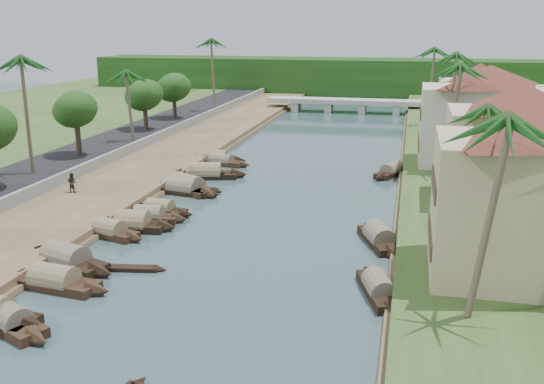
# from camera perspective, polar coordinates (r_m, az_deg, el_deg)

# --- Properties ---
(ground) EXTENTS (220.00, 220.00, 0.00)m
(ground) POSITION_cam_1_polar(r_m,az_deg,el_deg) (41.85, -3.81, -6.03)
(ground) COLOR #364E52
(ground) RESTS_ON ground
(left_bank) EXTENTS (10.00, 180.00, 0.80)m
(left_bank) POSITION_cam_1_polar(r_m,az_deg,el_deg) (65.17, -12.33, 1.90)
(left_bank) COLOR brown
(left_bank) RESTS_ON ground
(right_bank) EXTENTS (16.00, 180.00, 1.20)m
(right_bank) POSITION_cam_1_polar(r_m,az_deg,el_deg) (59.60, 19.82, 0.26)
(right_bank) COLOR #2D491D
(right_bank) RESTS_ON ground
(road) EXTENTS (8.00, 180.00, 1.40)m
(road) POSITION_cam_1_polar(r_m,az_deg,el_deg) (69.11, -18.76, 2.45)
(road) COLOR black
(road) RESTS_ON ground
(retaining_wall) EXTENTS (0.40, 180.00, 1.10)m
(retaining_wall) POSITION_cam_1_polar(r_m,az_deg,el_deg) (66.84, -15.65, 2.85)
(retaining_wall) COLOR gray
(retaining_wall) RESTS_ON left_bank
(treeline) EXTENTS (120.00, 14.00, 8.00)m
(treeline) POSITION_cam_1_polar(r_m,az_deg,el_deg) (138.18, 8.25, 10.65)
(treeline) COLOR #163E11
(treeline) RESTS_ON ground
(bridge) EXTENTS (28.00, 4.00, 2.40)m
(bridge) POSITION_cam_1_polar(r_m,az_deg,el_deg) (110.67, 6.95, 8.33)
(bridge) COLOR #A4A59A
(bridge) RESTS_ON ground
(building_mid) EXTENTS (14.11, 14.11, 9.70)m
(building_mid) POSITION_cam_1_polar(r_m,az_deg,el_deg) (52.78, 22.15, 4.32)
(building_mid) COLOR beige
(building_mid) RESTS_ON right_bank
(building_far) EXTENTS (15.59, 15.59, 10.20)m
(building_far) POSITION_cam_1_polar(r_m,az_deg,el_deg) (66.30, 19.51, 6.87)
(building_far) COLOR beige
(building_far) RESTS_ON right_bank
(building_distant) EXTENTS (12.62, 12.62, 9.20)m
(building_distant) POSITION_cam_1_polar(r_m,az_deg,el_deg) (86.20, 18.75, 8.40)
(building_distant) COLOR #C3B483
(building_distant) RESTS_ON right_bank
(sampan_0) EXTENTS (7.21, 4.43, 1.96)m
(sampan_0) POSITION_cam_1_polar(r_m,az_deg,el_deg) (35.13, -23.56, -11.04)
(sampan_0) COLOR black
(sampan_0) RESTS_ON ground
(sampan_2) EXTENTS (8.06, 2.53, 2.11)m
(sampan_2) POSITION_cam_1_polar(r_m,az_deg,el_deg) (39.05, -19.78, -7.94)
(sampan_2) COLOR black
(sampan_2) RESTS_ON ground
(sampan_3) EXTENTS (8.73, 4.48, 2.31)m
(sampan_3) POSITION_cam_1_polar(r_m,az_deg,el_deg) (42.14, -18.82, -6.10)
(sampan_3) COLOR black
(sampan_3) RESTS_ON ground
(sampan_4) EXTENTS (6.69, 3.30, 1.91)m
(sampan_4) POSITION_cam_1_polar(r_m,az_deg,el_deg) (46.93, -15.03, -3.60)
(sampan_4) COLOR black
(sampan_4) RESTS_ON ground
(sampan_5) EXTENTS (7.17, 2.30, 2.26)m
(sampan_5) POSITION_cam_1_polar(r_m,az_deg,el_deg) (48.03, -12.95, -3.00)
(sampan_5) COLOR black
(sampan_5) RESTS_ON ground
(sampan_6) EXTENTS (6.65, 2.36, 1.99)m
(sampan_6) POSITION_cam_1_polar(r_m,az_deg,el_deg) (49.61, -11.53, -2.33)
(sampan_6) COLOR black
(sampan_6) RESTS_ON ground
(sampan_7) EXTENTS (6.59, 2.33, 1.78)m
(sampan_7) POSITION_cam_1_polar(r_m,az_deg,el_deg) (51.43, -10.51, -1.64)
(sampan_7) COLOR black
(sampan_7) RESTS_ON ground
(sampan_8) EXTENTS (7.79, 5.69, 2.43)m
(sampan_8) POSITION_cam_1_polar(r_m,az_deg,el_deg) (57.89, -7.88, 0.43)
(sampan_8) COLOR black
(sampan_8) RESTS_ON ground
(sampan_9) EXTENTS (8.21, 3.04, 2.06)m
(sampan_9) POSITION_cam_1_polar(r_m,az_deg,el_deg) (57.30, -8.38, 0.24)
(sampan_9) COLOR black
(sampan_9) RESTS_ON ground
(sampan_10) EXTENTS (7.60, 3.33, 2.07)m
(sampan_10) POSITION_cam_1_polar(r_m,az_deg,el_deg) (62.95, -6.93, 1.68)
(sampan_10) COLOR black
(sampan_10) RESTS_ON ground
(sampan_11) EXTENTS (8.83, 3.96, 2.44)m
(sampan_11) POSITION_cam_1_polar(r_m,az_deg,el_deg) (62.89, -6.17, 1.70)
(sampan_11) COLOR black
(sampan_11) RESTS_ON ground
(sampan_12) EXTENTS (7.45, 2.70, 1.80)m
(sampan_12) POSITION_cam_1_polar(r_m,az_deg,el_deg) (68.50, -4.79, 2.86)
(sampan_12) COLOR black
(sampan_12) RESTS_ON ground
(sampan_13) EXTENTS (7.49, 1.94, 2.06)m
(sampan_13) POSITION_cam_1_polar(r_m,az_deg,el_deg) (70.01, -5.33, 3.13)
(sampan_13) COLOR black
(sampan_13) RESTS_ON ground
(sampan_14) EXTENTS (3.55, 7.40, 1.84)m
(sampan_14) POSITION_cam_1_polar(r_m,az_deg,el_deg) (36.39, 10.00, -8.98)
(sampan_14) COLOR black
(sampan_14) RESTS_ON ground
(sampan_15) EXTENTS (4.27, 7.72, 2.08)m
(sampan_15) POSITION_cam_1_polar(r_m,az_deg,el_deg) (44.54, 10.09, -4.32)
(sampan_15) COLOR black
(sampan_15) RESTS_ON ground
(sampan_16) EXTENTS (4.25, 7.57, 1.91)m
(sampan_16) POSITION_cam_1_polar(r_m,az_deg,el_deg) (65.00, 11.18, 1.93)
(sampan_16) COLOR black
(sampan_16) RESTS_ON ground
(canoe_1) EXTENTS (4.83, 1.54, 0.77)m
(canoe_1) POSITION_cam_1_polar(r_m,az_deg,el_deg) (40.44, -13.15, -7.06)
(canoe_1) COLOR black
(canoe_1) RESTS_ON ground
(canoe_2) EXTENTS (5.39, 2.35, 0.79)m
(canoe_2) POSITION_cam_1_polar(r_m,az_deg,el_deg) (58.69, -6.84, 0.35)
(canoe_2) COLOR black
(canoe_2) RESTS_ON ground
(palm_0) EXTENTS (3.20, 3.20, 11.56)m
(palm_0) POSITION_cam_1_polar(r_m,az_deg,el_deg) (29.62, 19.93, 6.13)
(palm_0) COLOR #725E4C
(palm_0) RESTS_ON ground
(palm_1) EXTENTS (3.20, 3.20, 9.98)m
(palm_1) POSITION_cam_1_polar(r_m,az_deg,el_deg) (45.64, 18.76, 7.30)
(palm_1) COLOR #725E4C
(palm_1) RESTS_ON ground
(palm_2) EXTENTS (3.20, 3.20, 11.97)m
(palm_2) POSITION_cam_1_polar(r_m,az_deg,el_deg) (60.33, 16.63, 11.11)
(palm_2) COLOR #725E4C
(palm_2) RESTS_ON ground
(palm_3) EXTENTS (3.20, 3.20, 12.34)m
(palm_3) POSITION_cam_1_polar(r_m,az_deg,el_deg) (74.76, 16.80, 12.10)
(palm_3) COLOR #725E4C
(palm_3) RESTS_ON ground
(palm_5) EXTENTS (3.20, 3.20, 12.49)m
(palm_5) POSITION_cam_1_polar(r_m,az_deg,el_deg) (61.70, -22.57, 11.32)
(palm_5) COLOR #725E4C
(palm_5) RESTS_ON ground
(palm_6) EXTENTS (3.20, 3.20, 9.94)m
(palm_6) POSITION_cam_1_polar(r_m,az_deg,el_deg) (76.24, -13.36, 10.79)
(palm_6) COLOR #725E4C
(palm_6) RESTS_ON ground
(palm_7) EXTENTS (3.20, 3.20, 12.33)m
(palm_7) POSITION_cam_1_polar(r_m,az_deg,el_deg) (90.59, 14.90, 12.71)
(palm_7) COLOR #725E4C
(palm_7) RESTS_ON ground
(palm_8) EXTENTS (3.20, 3.20, 13.06)m
(palm_8) POSITION_cam_1_polar(r_m,az_deg,el_deg) (101.48, -5.60, 13.90)
(palm_8) COLOR #725E4C
(palm_8) RESTS_ON ground
(tree_3) EXTENTS (4.43, 4.43, 6.86)m
(tree_3) POSITION_cam_1_polar(r_m,az_deg,el_deg) (69.50, -17.99, 7.32)
(tree_3) COLOR #4C3B2B
(tree_3) RESTS_ON ground
(tree_4) EXTENTS (4.74, 4.74, 6.58)m
(tree_4) POSITION_cam_1_polar(r_m,az_deg,el_deg) (85.04, -11.93, 8.85)
(tree_4) COLOR #4C3B2B
(tree_4) RESTS_ON ground
(tree_5) EXTENTS (4.89, 4.89, 6.63)m
(tree_5) POSITION_cam_1_polar(r_m,az_deg,el_deg) (94.78, -9.23, 9.63)
(tree_5) COLOR #4C3B2B
(tree_5) RESTS_ON ground
(tree_6) EXTENTS (4.82, 4.82, 7.80)m
(tree_6) POSITION_cam_1_polar(r_m,az_deg,el_deg) (69.32, 23.48, 7.26)
(tree_6) COLOR #4C3B2B
(tree_6) RESTS_ON ground
(person_far) EXTENTS (0.91, 0.73, 1.78)m
(person_far) POSITION_cam_1_polar(r_m,az_deg,el_deg) (57.03, -18.32, 0.86)
(person_far) COLOR #2E2C20
(person_far) RESTS_ON left_bank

